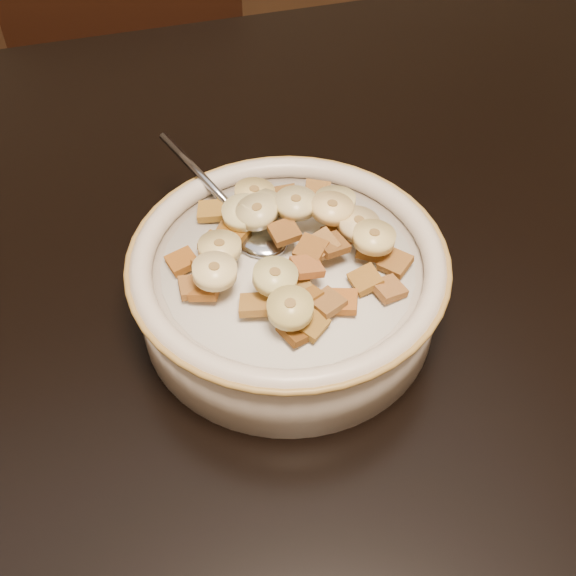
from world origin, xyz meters
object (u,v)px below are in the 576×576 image
object	(u,v)px
cereal_bowl	(288,290)
spoon	(258,235)
table	(227,316)
chair	(149,115)

from	to	relation	value
cereal_bowl	spoon	xyz separation A→B (m)	(-0.01, 0.03, 0.03)
table	chair	size ratio (longest dim) A/B	1.48
chair	spoon	bearing A→B (deg)	-80.04
table	spoon	world-z (taller)	spoon
cereal_bowl	chair	bearing A→B (deg)	92.32
chair	spoon	size ratio (longest dim) A/B	17.47
cereal_bowl	table	bearing A→B (deg)	148.09
spoon	table	bearing A→B (deg)	-10.96
chair	table	bearing A→B (deg)	-82.62
table	spoon	size ratio (longest dim) A/B	25.77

